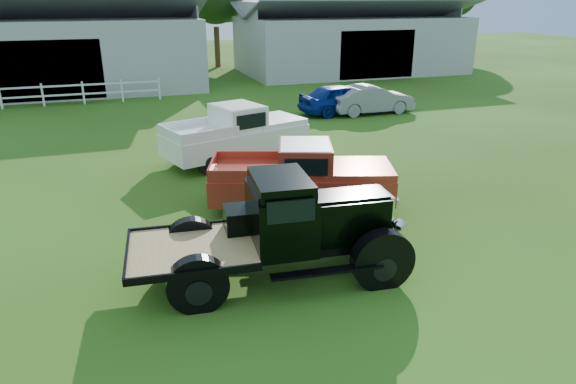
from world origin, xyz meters
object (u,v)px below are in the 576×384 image
object	(u,v)px
white_pickup	(236,133)
misc_car_grey	(371,99)
red_pickup	(301,176)
misc_car_blue	(342,99)
vintage_flatbed	(276,228)

from	to	relation	value
white_pickup	misc_car_grey	xyz separation A→B (m)	(8.14, 5.38, -0.27)
red_pickup	misc_car_grey	bearing A→B (deg)	72.47
red_pickup	misc_car_grey	world-z (taller)	red_pickup
red_pickup	misc_car_blue	world-z (taller)	red_pickup
white_pickup	red_pickup	bearing A→B (deg)	-99.96
vintage_flatbed	misc_car_grey	bearing A→B (deg)	61.07
vintage_flatbed	red_pickup	bearing A→B (deg)	67.27
vintage_flatbed	misc_car_blue	world-z (taller)	vintage_flatbed
vintage_flatbed	white_pickup	size ratio (longest dim) A/B	1.06
misc_car_grey	red_pickup	bearing A→B (deg)	143.00
red_pickup	misc_car_grey	xyz separation A→B (m)	(7.50, 10.28, -0.23)
misc_car_blue	misc_car_grey	size ratio (longest dim) A/B	1.03
white_pickup	misc_car_blue	size ratio (longest dim) A/B	1.21
vintage_flatbed	misc_car_blue	size ratio (longest dim) A/B	1.28
vintage_flatbed	white_pickup	distance (m)	8.31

